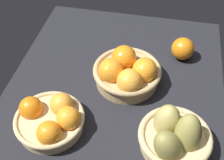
{
  "coord_description": "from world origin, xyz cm",
  "views": [
    {
      "loc": [
        67.37,
        12.39,
        76.42
      ],
      "look_at": [
        2.41,
        -0.87,
        7.0
      ],
      "focal_mm": 47.25,
      "sensor_mm": 36.0,
      "label": 1
    }
  ],
  "objects_px": {
    "basket_near_right": "(51,119)",
    "basket_center": "(127,72)",
    "basket_far_right_pears": "(174,137)",
    "loose_orange_front_gap": "(183,49)"
  },
  "relations": [
    {
      "from": "basket_near_right",
      "to": "basket_center",
      "type": "xyz_separation_m",
      "value": [
        -0.22,
        0.19,
        0.01
      ]
    },
    {
      "from": "basket_center",
      "to": "basket_far_right_pears",
      "type": "distance_m",
      "value": 0.28
    },
    {
      "from": "basket_far_right_pears",
      "to": "basket_center",
      "type": "bearing_deg",
      "value": -142.52
    },
    {
      "from": "basket_near_right",
      "to": "basket_far_right_pears",
      "type": "height_order",
      "value": "basket_far_right_pears"
    },
    {
      "from": "basket_near_right",
      "to": "basket_far_right_pears",
      "type": "bearing_deg",
      "value": 90.59
    },
    {
      "from": "basket_near_right",
      "to": "basket_far_right_pears",
      "type": "xyz_separation_m",
      "value": [
        -0.0,
        0.35,
        0.01
      ]
    },
    {
      "from": "basket_near_right",
      "to": "basket_far_right_pears",
      "type": "relative_size",
      "value": 1.01
    },
    {
      "from": "basket_far_right_pears",
      "to": "loose_orange_front_gap",
      "type": "bearing_deg",
      "value": 178.66
    },
    {
      "from": "basket_far_right_pears",
      "to": "loose_orange_front_gap",
      "type": "xyz_separation_m",
      "value": [
        -0.39,
        0.01,
        -0.01
      ]
    },
    {
      "from": "basket_center",
      "to": "loose_orange_front_gap",
      "type": "relative_size",
      "value": 2.78
    }
  ]
}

